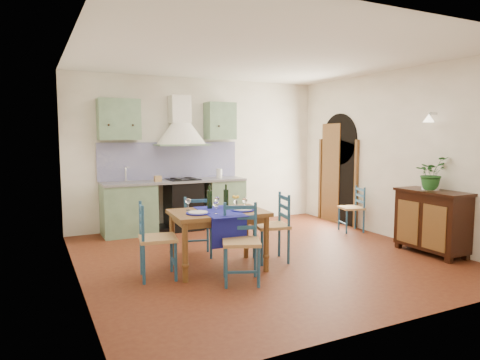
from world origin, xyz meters
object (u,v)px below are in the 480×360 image
chair_near (241,242)px  potted_plant (431,173)px  sideboard (432,219)px  dining_table (219,218)px

chair_near → potted_plant: size_ratio=1.90×
sideboard → potted_plant: 0.67m
dining_table → chair_near: 0.59m
chair_near → potted_plant: (3.05, -0.08, 0.70)m
chair_near → dining_table: bearing=94.3°
sideboard → potted_plant: potted_plant is taller
sideboard → potted_plant: size_ratio=2.15×
dining_table → chair_near: (0.04, -0.56, -0.20)m
potted_plant → sideboard: bearing=-108.4°
dining_table → chair_near: dining_table is taller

